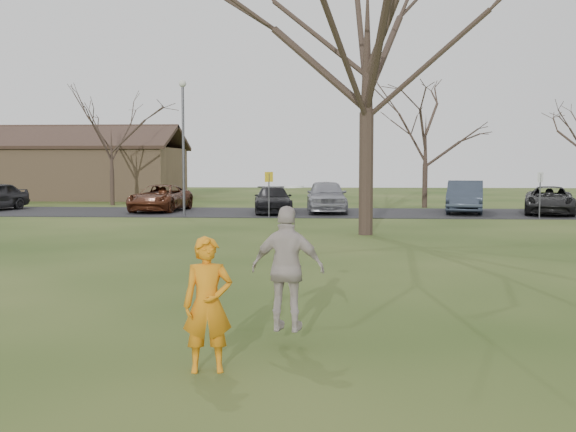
% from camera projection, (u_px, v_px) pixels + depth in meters
% --- Properties ---
extents(ground, '(120.00, 120.00, 0.00)m').
position_uv_depth(ground, '(268.00, 357.00, 8.71)').
color(ground, '#1E380F').
rests_on(ground, ground).
extents(parking_strip, '(62.00, 6.50, 0.04)m').
position_uv_depth(parking_strip, '(315.00, 213.00, 33.58)').
color(parking_strip, black).
rests_on(parking_strip, ground).
extents(player_defender, '(0.65, 0.49, 1.62)m').
position_uv_depth(player_defender, '(208.00, 305.00, 8.04)').
color(player_defender, orange).
rests_on(player_defender, ground).
extents(car_2, '(2.63, 4.97, 1.33)m').
position_uv_depth(car_2, '(160.00, 198.00, 34.34)').
color(car_2, '#4D2312').
rests_on(car_2, parking_strip).
extents(car_3, '(2.25, 4.56, 1.27)m').
position_uv_depth(car_3, '(273.00, 200.00, 33.09)').
color(car_3, black).
rests_on(car_3, parking_strip).
extents(car_4, '(2.15, 4.82, 1.61)m').
position_uv_depth(car_4, '(326.00, 196.00, 33.53)').
color(car_4, gray).
rests_on(car_4, parking_strip).
extents(car_5, '(2.61, 5.01, 1.57)m').
position_uv_depth(car_5, '(465.00, 197.00, 33.12)').
color(car_5, '#303A48').
rests_on(car_5, parking_strip).
extents(car_6, '(3.44, 5.19, 1.32)m').
position_uv_depth(car_6, '(549.00, 200.00, 32.30)').
color(car_6, black).
rests_on(car_6, parking_strip).
extents(catching_play, '(1.04, 0.61, 1.95)m').
position_uv_depth(catching_play, '(288.00, 268.00, 9.09)').
color(catching_play, '#B8ABA5').
rests_on(catching_play, ground).
extents(building, '(20.60, 8.50, 5.14)m').
position_uv_depth(building, '(35.00, 171.00, 47.62)').
color(building, '#8C6D4C').
rests_on(building, ground).
extents(lamp_post, '(0.34, 0.34, 6.27)m').
position_uv_depth(lamp_post, '(183.00, 130.00, 31.16)').
color(lamp_post, '#47474C').
rests_on(lamp_post, ground).
extents(sign_yellow, '(0.35, 0.35, 2.08)m').
position_uv_depth(sign_yellow, '(269.00, 186.00, 30.61)').
color(sign_yellow, '#47474C').
rests_on(sign_yellow, ground).
extents(sign_white, '(0.35, 0.35, 2.08)m').
position_uv_depth(sign_white, '(540.00, 186.00, 29.86)').
color(sign_white, '#47474C').
rests_on(sign_white, ground).
extents(big_tree, '(9.00, 9.00, 14.00)m').
position_uv_depth(big_tree, '(367.00, 29.00, 22.96)').
color(big_tree, '#352821').
rests_on(big_tree, ground).
extents(small_tree_row, '(55.00, 5.90, 8.50)m').
position_uv_depth(small_tree_row, '(395.00, 138.00, 38.04)').
color(small_tree_row, '#352821').
rests_on(small_tree_row, ground).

